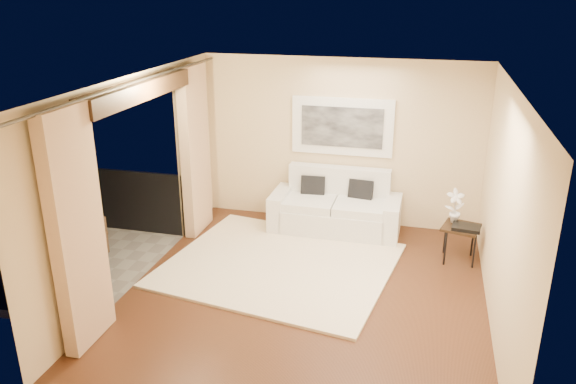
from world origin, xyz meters
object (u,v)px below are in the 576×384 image
(balcony_chair_far, at_px, (79,219))
(ice_bucket, at_px, (64,224))
(bistro_table, at_px, (72,241))
(orchid, at_px, (455,206))
(sofa, at_px, (336,209))
(balcony_chair_near, at_px, (91,245))
(side_table, at_px, (461,230))

(balcony_chair_far, height_order, ice_bucket, ice_bucket)
(bistro_table, height_order, ice_bucket, ice_bucket)
(orchid, xyz_separation_m, bistro_table, (-4.76, -2.15, -0.11))
(bistro_table, bearing_deg, sofa, 41.98)
(orchid, height_order, balcony_chair_near, orchid)
(side_table, bearing_deg, sofa, 161.44)
(orchid, distance_m, balcony_chair_near, 5.03)
(orchid, xyz_separation_m, balcony_chair_near, (-4.63, -1.94, -0.26))
(side_table, height_order, bistro_table, bistro_table)
(ice_bucket, bearing_deg, balcony_chair_far, 115.60)
(sofa, relative_size, balcony_chair_far, 2.34)
(side_table, bearing_deg, ice_bucket, -158.88)
(balcony_chair_far, bearing_deg, sofa, -168.23)
(side_table, xyz_separation_m, bistro_table, (-4.87, -2.03, 0.20))
(ice_bucket, bearing_deg, side_table, 21.12)
(sofa, relative_size, bistro_table, 2.64)
(bistro_table, relative_size, balcony_chair_near, 0.86)
(side_table, bearing_deg, orchid, 131.37)
(side_table, bearing_deg, balcony_chair_far, -169.27)
(side_table, relative_size, balcony_chair_near, 0.65)
(orchid, bearing_deg, bistro_table, -155.65)
(sofa, height_order, side_table, sofa)
(side_table, distance_m, orchid, 0.35)
(sofa, xyz_separation_m, ice_bucket, (-3.12, -2.57, 0.50))
(orchid, distance_m, bistro_table, 5.22)
(balcony_chair_near, distance_m, ice_bucket, 0.44)
(balcony_chair_far, distance_m, balcony_chair_near, 1.06)
(bistro_table, distance_m, balcony_chair_near, 0.29)
(side_table, height_order, orchid, orchid)
(balcony_chair_far, distance_m, ice_bucket, 1.06)
(side_table, height_order, ice_bucket, ice_bucket)
(sofa, height_order, ice_bucket, sofa)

